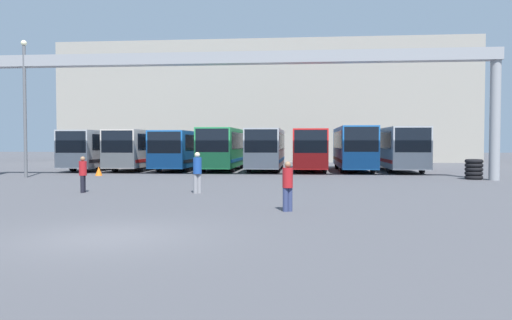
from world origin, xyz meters
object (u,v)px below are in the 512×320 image
bus_slot_1 (142,147)px  traffic_cone (99,171)px  bus_slot_0 (103,147)px  pedestrian_mid_right (197,171)px  tire_stack (474,169)px  bus_slot_4 (266,147)px  bus_slot_5 (310,147)px  bus_slot_6 (354,146)px  pedestrian_mid_left (83,173)px  lamp_post (25,103)px  bus_slot_7 (398,146)px  pedestrian_near_right (288,185)px  bus_slot_2 (184,148)px  bus_slot_3 (224,147)px

bus_slot_1 → traffic_cone: 7.61m
bus_slot_0 → pedestrian_mid_right: bearing=-57.4°
tire_stack → bus_slot_4: bearing=147.0°
bus_slot_5 → traffic_cone: bearing=-152.7°
bus_slot_6 → tire_stack: bearing=-53.3°
pedestrian_mid_left → lamp_post: lamp_post is taller
bus_slot_7 → traffic_cone: 22.00m
pedestrian_mid_left → traffic_cone: 11.50m
bus_slot_6 → lamp_post: (-21.20, -9.26, 2.72)m
bus_slot_1 → pedestrian_mid_left: bus_slot_1 is taller
bus_slot_0 → bus_slot_5: size_ratio=1.13×
bus_slot_1 → pedestrian_mid_right: (8.44, -18.04, -0.86)m
pedestrian_mid_right → pedestrian_mid_left: pedestrian_mid_right is taller
bus_slot_1 → traffic_cone: bus_slot_1 is taller
lamp_post → pedestrian_near_right: bearing=-39.6°
bus_slot_1 → pedestrian_near_right: (12.49, -23.36, -0.96)m
bus_slot_2 → bus_slot_6: (13.49, -0.75, 0.16)m
pedestrian_mid_right → bus_slot_3: bearing=-110.2°
pedestrian_near_right → traffic_cone: pedestrian_near_right is taller
bus_slot_7 → tire_stack: size_ratio=8.76×
bus_slot_0 → traffic_cone: 8.50m
pedestrian_mid_right → lamp_post: size_ratio=0.21×
bus_slot_4 → bus_slot_6: bearing=-0.6°
bus_slot_0 → lamp_post: lamp_post is taller
bus_slot_0 → pedestrian_mid_right: size_ratio=6.50×
bus_slot_2 → pedestrian_near_right: bearing=-69.1°
bus_slot_0 → bus_slot_6: 20.24m
lamp_post → bus_slot_7: bearing=20.8°
pedestrian_near_right → lamp_post: size_ratio=0.19×
bus_slot_4 → pedestrian_mid_left: (-6.71, -18.15, -1.00)m
lamp_post → bus_slot_0: bearing=84.4°
lamp_post → bus_slot_6: bearing=23.6°
traffic_cone → lamp_post: (-3.89, -2.00, 4.34)m
bus_slot_0 → traffic_cone: size_ratio=19.19×
pedestrian_near_right → bus_slot_3: bearing=-103.4°
pedestrian_near_right → pedestrian_mid_left: (-9.08, 5.09, -0.01)m
bus_slot_2 → bus_slot_1: bearing=-170.5°
bus_slot_5 → pedestrian_near_right: bus_slot_5 is taller
bus_slot_1 → bus_slot_4: bearing=-0.6°
bus_slot_2 → pedestrian_mid_left: bus_slot_2 is taller
bus_slot_6 → pedestrian_mid_left: (-13.45, -18.08, -1.08)m
traffic_cone → bus_slot_6: bearing=22.7°
bus_slot_7 → pedestrian_mid_left: size_ratio=6.63×
bus_slot_2 → lamp_post: size_ratio=1.39×
bus_slot_5 → traffic_cone: bus_slot_5 is taller
bus_slot_1 → bus_slot_4: size_ratio=1.02×
pedestrian_mid_right → traffic_cone: size_ratio=2.95×
bus_slot_5 → lamp_post: 20.26m
bus_slot_5 → bus_slot_7: size_ratio=0.98×
bus_slot_3 → pedestrian_near_right: size_ratio=6.56×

